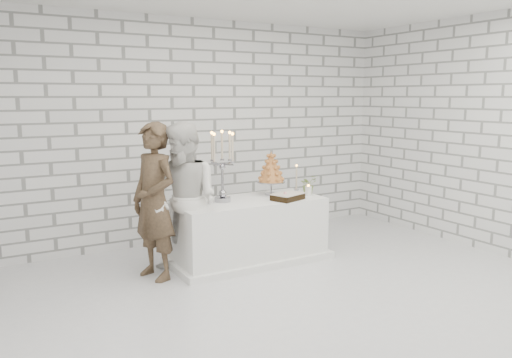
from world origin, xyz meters
name	(u,v)px	position (x,y,z in m)	size (l,w,h in m)	color
ground	(297,298)	(0.00, 0.00, 0.00)	(6.00, 5.00, 0.01)	silver
wall_back	(194,131)	(0.00, 2.50, 1.50)	(6.00, 0.01, 3.00)	white
wall_right	(500,135)	(3.00, 0.00, 1.50)	(0.01, 5.00, 3.00)	white
cake_table	(249,230)	(0.16, 1.27, 0.38)	(1.80, 0.80, 0.75)	white
groom	(154,201)	(-1.01, 1.26, 0.85)	(0.62, 0.41, 1.71)	#382A1F
bride	(185,201)	(-0.71, 1.14, 0.85)	(0.83, 0.64, 1.70)	white
candelabra	(222,166)	(-0.16, 1.33, 1.17)	(0.34, 0.34, 0.84)	#9897A1
croquembouche	(271,173)	(0.56, 1.41, 1.02)	(0.35, 0.35, 0.55)	#AA5E25
chocolate_cake	(288,196)	(0.56, 1.04, 0.79)	(0.36, 0.26, 0.08)	black
pillar_candle	(308,191)	(0.93, 1.12, 0.81)	(0.08, 0.08, 0.12)	white
extra_taper	(296,178)	(1.00, 1.50, 0.91)	(0.06, 0.06, 0.32)	beige
flowers	(308,184)	(1.00, 1.23, 0.87)	(0.22, 0.19, 0.24)	#4D7233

